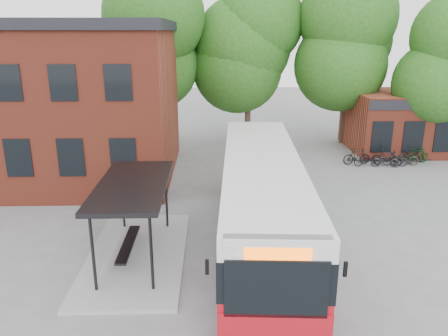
{
  "coord_description": "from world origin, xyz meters",
  "views": [
    {
      "loc": [
        -1.68,
        -15.51,
        7.94
      ],
      "look_at": [
        -1.16,
        3.44,
        2.0
      ],
      "focal_mm": 35.0,
      "sensor_mm": 36.0,
      "label": 1
    }
  ],
  "objects_px": {
    "bicycle_6": "(411,156)",
    "bicycle_3": "(387,158)",
    "bicycle_5": "(395,159)",
    "bicycle_4": "(404,158)",
    "bicycle_1": "(357,156)",
    "bicycle_0": "(367,160)",
    "bicycle_2": "(385,160)",
    "bus_shelter": "(135,220)",
    "city_bus": "(261,201)",
    "bicycle_7": "(417,156)"
  },
  "relations": [
    {
      "from": "bus_shelter",
      "to": "city_bus",
      "type": "height_order",
      "value": "city_bus"
    },
    {
      "from": "city_bus",
      "to": "bicycle_2",
      "type": "xyz_separation_m",
      "value": [
        8.7,
        9.7,
        -1.3
      ]
    },
    {
      "from": "bicycle_6",
      "to": "bicycle_3",
      "type": "bearing_deg",
      "value": 123.96
    },
    {
      "from": "bicycle_3",
      "to": "bicycle_1",
      "type": "bearing_deg",
      "value": 101.06
    },
    {
      "from": "bus_shelter",
      "to": "bicycle_4",
      "type": "xyz_separation_m",
      "value": [
        14.67,
        11.08,
        -0.99
      ]
    },
    {
      "from": "bus_shelter",
      "to": "bicycle_0",
      "type": "height_order",
      "value": "bus_shelter"
    },
    {
      "from": "city_bus",
      "to": "bicycle_3",
      "type": "bearing_deg",
      "value": 51.49
    },
    {
      "from": "bicycle_5",
      "to": "bicycle_1",
      "type": "bearing_deg",
      "value": 97.8
    },
    {
      "from": "bicycle_3",
      "to": "bicycle_7",
      "type": "xyz_separation_m",
      "value": [
        2.13,
        0.51,
        -0.02
      ]
    },
    {
      "from": "bicycle_4",
      "to": "bicycle_5",
      "type": "height_order",
      "value": "bicycle_4"
    },
    {
      "from": "bicycle_1",
      "to": "bicycle_4",
      "type": "height_order",
      "value": "bicycle_1"
    },
    {
      "from": "bus_shelter",
      "to": "bicycle_6",
      "type": "xyz_separation_m",
      "value": [
        15.44,
        11.84,
        -1.04
      ]
    },
    {
      "from": "bicycle_7",
      "to": "bus_shelter",
      "type": "bearing_deg",
      "value": 110.31
    },
    {
      "from": "bicycle_7",
      "to": "bicycle_2",
      "type": "bearing_deg",
      "value": 92.13
    },
    {
      "from": "bicycle_0",
      "to": "bicycle_5",
      "type": "height_order",
      "value": "bicycle_5"
    },
    {
      "from": "bicycle_1",
      "to": "bicycle_5",
      "type": "relative_size",
      "value": 1.15
    },
    {
      "from": "city_bus",
      "to": "bicycle_6",
      "type": "distance_m",
      "value": 15.31
    },
    {
      "from": "city_bus",
      "to": "bicycle_3",
      "type": "height_order",
      "value": "city_bus"
    },
    {
      "from": "bus_shelter",
      "to": "bicycle_0",
      "type": "xyz_separation_m",
      "value": [
        12.29,
        10.89,
        -1.05
      ]
    },
    {
      "from": "bus_shelter",
      "to": "bicycle_5",
      "type": "bearing_deg",
      "value": 37.93
    },
    {
      "from": "bicycle_2",
      "to": "bicycle_5",
      "type": "xyz_separation_m",
      "value": [
        0.67,
        0.2,
        0.02
      ]
    },
    {
      "from": "city_bus",
      "to": "bicycle_0",
      "type": "distance_m",
      "value": 12.53
    },
    {
      "from": "bicycle_1",
      "to": "bicycle_2",
      "type": "relative_size",
      "value": 1.06
    },
    {
      "from": "city_bus",
      "to": "bicycle_0",
      "type": "height_order",
      "value": "city_bus"
    },
    {
      "from": "bicycle_4",
      "to": "bicycle_6",
      "type": "relative_size",
      "value": 1.12
    },
    {
      "from": "bus_shelter",
      "to": "bicycle_0",
      "type": "relative_size",
      "value": 4.55
    },
    {
      "from": "bicycle_4",
      "to": "bicycle_7",
      "type": "xyz_separation_m",
      "value": [
        1.02,
        0.42,
        0.04
      ]
    },
    {
      "from": "bicycle_2",
      "to": "bicycle_4",
      "type": "xyz_separation_m",
      "value": [
        1.3,
        0.34,
        0.03
      ]
    },
    {
      "from": "bicycle_0",
      "to": "bus_shelter",
      "type": "bearing_deg",
      "value": 135.68
    },
    {
      "from": "bicycle_5",
      "to": "bicycle_6",
      "type": "height_order",
      "value": "bicycle_5"
    },
    {
      "from": "city_bus",
      "to": "bicycle_0",
      "type": "bearing_deg",
      "value": 55.56
    },
    {
      "from": "bicycle_6",
      "to": "bicycle_4",
      "type": "bearing_deg",
      "value": 144.32
    },
    {
      "from": "city_bus",
      "to": "bicycle_5",
      "type": "bearing_deg",
      "value": 49.87
    },
    {
      "from": "bicycle_7",
      "to": "bicycle_3",
      "type": "bearing_deg",
      "value": 87.46
    },
    {
      "from": "bicycle_4",
      "to": "bus_shelter",
      "type": "bearing_deg",
      "value": 132.49
    },
    {
      "from": "bicycle_0",
      "to": "bicycle_5",
      "type": "relative_size",
      "value": 1.02
    },
    {
      "from": "bicycle_2",
      "to": "bicycle_3",
      "type": "bearing_deg",
      "value": -26.2
    },
    {
      "from": "bus_shelter",
      "to": "city_bus",
      "type": "bearing_deg",
      "value": 12.54
    },
    {
      "from": "bicycle_1",
      "to": "bicycle_3",
      "type": "relative_size",
      "value": 0.99
    },
    {
      "from": "bicycle_5",
      "to": "bicycle_7",
      "type": "xyz_separation_m",
      "value": [
        1.65,
        0.55,
        0.05
      ]
    },
    {
      "from": "city_bus",
      "to": "bicycle_6",
      "type": "height_order",
      "value": "city_bus"
    },
    {
      "from": "bus_shelter",
      "to": "bicycle_2",
      "type": "bearing_deg",
      "value": 38.76
    },
    {
      "from": "bicycle_3",
      "to": "bicycle_5",
      "type": "bearing_deg",
      "value": -73.21
    },
    {
      "from": "city_bus",
      "to": "bicycle_4",
      "type": "height_order",
      "value": "city_bus"
    },
    {
      "from": "bicycle_2",
      "to": "bicycle_4",
      "type": "distance_m",
      "value": 1.34
    },
    {
      "from": "bicycle_0",
      "to": "bicycle_2",
      "type": "xyz_separation_m",
      "value": [
        1.08,
        -0.15,
        0.02
      ]
    },
    {
      "from": "bicycle_1",
      "to": "bicycle_4",
      "type": "relative_size",
      "value": 0.99
    },
    {
      "from": "bicycle_3",
      "to": "bicycle_7",
      "type": "distance_m",
      "value": 2.19
    },
    {
      "from": "bicycle_1",
      "to": "bicycle_3",
      "type": "height_order",
      "value": "bicycle_3"
    },
    {
      "from": "bicycle_3",
      "to": "bicycle_4",
      "type": "relative_size",
      "value": 1.0
    }
  ]
}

